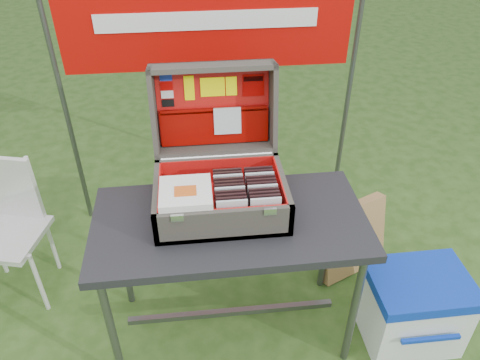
{
  "coord_description": "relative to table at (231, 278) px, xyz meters",
  "views": [
    {
      "loc": [
        -0.1,
        -1.45,
        2.08
      ],
      "look_at": [
        0.07,
        0.1,
        0.94
      ],
      "focal_mm": 35.0,
      "sensor_mm": 36.0,
      "label": 1
    }
  ],
  "objects": [
    {
      "name": "ground",
      "position": [
        -0.02,
        -0.09,
        -0.37
      ],
      "size": [
        80.0,
        80.0,
        0.0
      ],
      "primitive_type": "plane",
      "color": "#274714",
      "rests_on": "ground"
    },
    {
      "name": "table",
      "position": [
        0.0,
        0.0,
        0.0
      ],
      "size": [
        1.2,
        0.61,
        0.75
      ],
      "primitive_type": null,
      "rotation": [
        0.0,
        0.0,
        0.01
      ],
      "color": "black",
      "rests_on": "ground"
    },
    {
      "name": "table_top",
      "position": [
        0.0,
        0.0,
        0.35
      ],
      "size": [
        1.2,
        0.61,
        0.04
      ],
      "primitive_type": "cube",
      "rotation": [
        0.0,
        0.0,
        0.01
      ],
      "color": "black",
      "rests_on": "ground"
    },
    {
      "name": "table_leg_fl",
      "position": [
        -0.54,
        -0.24,
        -0.02
      ],
      "size": [
        0.04,
        0.04,
        0.71
      ],
      "primitive_type": "cylinder",
      "color": "#59595B",
      "rests_on": "ground"
    },
    {
      "name": "table_leg_fr",
      "position": [
        0.54,
        -0.24,
        -0.02
      ],
      "size": [
        0.04,
        0.04,
        0.71
      ],
      "primitive_type": "cylinder",
      "color": "#59595B",
      "rests_on": "ground"
    },
    {
      "name": "table_leg_bl",
      "position": [
        -0.54,
        0.24,
        -0.02
      ],
      "size": [
        0.04,
        0.04,
        0.71
      ],
      "primitive_type": "cylinder",
      "color": "#59595B",
      "rests_on": "ground"
    },
    {
      "name": "table_leg_br",
      "position": [
        0.54,
        0.24,
        -0.02
      ],
      "size": [
        0.04,
        0.04,
        0.71
      ],
      "primitive_type": "cylinder",
      "color": "#59595B",
      "rests_on": "ground"
    },
    {
      "name": "table_brace",
      "position": [
        0.0,
        0.0,
        -0.25
      ],
      "size": [
        1.05,
        0.03,
        0.03
      ],
      "primitive_type": "cube",
      "color": "#59595B",
      "rests_on": "ground"
    },
    {
      "name": "suitcase",
      "position": [
        -0.03,
        0.13,
        0.64
      ],
      "size": [
        0.57,
        0.57,
        0.54
      ],
      "primitive_type": null,
      "color": "#464139",
      "rests_on": "table"
    },
    {
      "name": "suitcase_base_bottom",
      "position": [
        -0.03,
        0.07,
        0.38
      ],
      "size": [
        0.57,
        0.41,
        0.02
      ],
      "primitive_type": "cube",
      "color": "#464139",
      "rests_on": "table_top"
    },
    {
      "name": "suitcase_base_wall_front",
      "position": [
        -0.03,
        -0.13,
        0.45
      ],
      "size": [
        0.57,
        0.02,
        0.15
      ],
      "primitive_type": "cube",
      "color": "#464139",
      "rests_on": "table_top"
    },
    {
      "name": "suitcase_base_wall_back",
      "position": [
        -0.03,
        0.26,
        0.45
      ],
      "size": [
        0.57,
        0.02,
        0.15
      ],
      "primitive_type": "cube",
      "color": "#464139",
      "rests_on": "table_top"
    },
    {
      "name": "suitcase_base_wall_left",
      "position": [
        -0.31,
        0.07,
        0.45
      ],
      "size": [
        0.02,
        0.41,
        0.15
      ],
      "primitive_type": "cube",
      "color": "#464139",
      "rests_on": "table_top"
    },
    {
      "name": "suitcase_base_wall_right",
      "position": [
        0.24,
        0.07,
        0.45
      ],
      "size": [
        0.02,
        0.41,
        0.15
      ],
      "primitive_type": "cube",
      "color": "#464139",
      "rests_on": "table_top"
    },
    {
      "name": "suitcase_liner_floor",
      "position": [
        -0.03,
        0.07,
        0.4
      ],
      "size": [
        0.52,
        0.36,
        0.01
      ],
      "primitive_type": "cube",
      "color": "red",
      "rests_on": "suitcase_base_bottom"
    },
    {
      "name": "suitcase_latch_left",
      "position": [
        -0.22,
        -0.14,
        0.52
      ],
      "size": [
        0.05,
        0.01,
        0.03
      ],
      "primitive_type": "cube",
      "color": "silver",
      "rests_on": "suitcase_base_wall_front"
    },
    {
      "name": "suitcase_latch_right",
      "position": [
        0.15,
        -0.14,
        0.52
      ],
      "size": [
        0.05,
        0.01,
        0.03
      ],
      "primitive_type": "cube",
      "color": "silver",
      "rests_on": "suitcase_base_wall_front"
    },
    {
      "name": "suitcase_hinge",
      "position": [
        -0.03,
        0.27,
        0.53
      ],
      "size": [
        0.51,
        0.02,
        0.02
      ],
      "primitive_type": "cylinder",
      "rotation": [
        0.0,
        1.57,
        0.0
      ],
      "color": "silver",
      "rests_on": "suitcase_base_wall_back"
    },
    {
      "name": "suitcase_lid_back",
      "position": [
        -0.03,
        0.45,
        0.7
      ],
      "size": [
        0.57,
        0.1,
        0.4
      ],
      "primitive_type": "cube",
      "rotation": [
        -1.76,
        0.0,
        0.0
      ],
      "color": "#464139",
      "rests_on": "suitcase_base_wall_back"
    },
    {
      "name": "suitcase_lid_rim_far",
      "position": [
        -0.03,
        0.42,
        0.9
      ],
      "size": [
        0.57,
        0.15,
        0.05
      ],
      "primitive_type": "cube",
      "rotation": [
        -1.76,
        0.0,
        0.0
      ],
      "color": "#464139",
      "rests_on": "suitcase_lid_back"
    },
    {
      "name": "suitcase_lid_rim_near",
      "position": [
        -0.03,
        0.35,
        0.52
      ],
      "size": [
        0.57,
        0.15,
        0.05
      ],
      "primitive_type": "cube",
      "rotation": [
        -1.76,
        0.0,
        0.0
      ],
      "color": "#464139",
      "rests_on": "suitcase_lid_back"
    },
    {
      "name": "suitcase_lid_rim_left",
      "position": [
        -0.31,
        0.38,
        0.71
      ],
      "size": [
        0.02,
        0.23,
        0.43
      ],
      "primitive_type": "cube",
      "rotation": [
        -1.76,
        0.0,
        0.0
      ],
      "color": "#464139",
      "rests_on": "suitcase_lid_back"
    },
    {
      "name": "suitcase_lid_rim_right",
      "position": [
        0.24,
        0.38,
        0.71
      ],
      "size": [
        0.02,
        0.23,
        0.43
      ],
      "primitive_type": "cube",
      "rotation": [
        -1.76,
        0.0,
        0.0
      ],
      "color": "#464139",
      "rests_on": "suitcase_lid_back"
    },
    {
      "name": "suitcase_lid_liner",
      "position": [
        -0.03,
        0.43,
        0.7
      ],
      "size": [
        0.52,
        0.07,
        0.35
      ],
      "primitive_type": "cube",
      "rotation": [
        -1.76,
        0.0,
        0.0
      ],
      "color": "red",
      "rests_on": "suitcase_lid_back"
    },
    {
      "name": "suitcase_liner_wall_front",
      "position": [
        -0.03,
        -0.11,
        0.46
      ],
      "size": [
        0.52,
        0.01,
        0.13
      ],
      "primitive_type": "cube",
      "color": "red",
      "rests_on": "suitcase_base_bottom"
    },
    {
      "name": "suitcase_liner_wall_back",
      "position": [
        -0.03,
        0.24,
        0.46
      ],
      "size": [
        0.52,
        0.01,
        0.13
      ],
      "primitive_type": "cube",
      "color": "red",
      "rests_on": "suitcase_base_bottom"
    },
    {
      "name": "suitcase_liner_wall_left",
      "position": [
        -0.29,
        0.07,
        0.46
      ],
      "size": [
        0.01,
        0.36,
        0.13
      ],
      "primitive_type": "cube",
      "color": "red",
      "rests_on": "suitcase_base_bottom"
    },
    {
      "name": "suitcase_liner_wall_right",
      "position": [
        0.23,
        0.07,
        0.46
      ],
      "size": [
        0.01,
        0.36,
        0.13
      ],
      "primitive_type": "cube",
      "color": "red",
      "rests_on": "suitcase_base_bottom"
    },
    {
      "name": "suitcase_lid_pocket",
      "position": [
        -0.03,
        0.4,
        0.61
      ],
      "size": [
        0.5,
        0.06,
        0.17
      ],
      "primitive_type": "cube",
      "rotation": [
        -1.76,
        0.0,
        0.0
      ],
      "color": "#7E0501",
      "rests_on": "suitcase_lid_liner"
    },
    {
      "name": "suitcase_pocket_edge",
      "position": [
        -0.03,
        0.41,
        0.69
      ],
      "size": [
        0.49,
        0.02,
        0.02
      ],
      "primitive_type": "cube",
      "rotation": [
        -1.76,
        0.0,
        0.0
      ],
      "color": "#7E0501",
      "rests_on": "suitcase_lid_pocket"
    },
    {
      "name": "suitcase_pocket_cd",
      "position": [
        0.03,
        0.38,
        0.65
      ],
      "size": [
        0.13,
        0.03,
        0.13
      ],
      "primitive_type": "cube",
      "rotation": [
        -1.76,
        0.0,
        0.0
      ],
      "color": "silver",
      "rests_on": "suitcase_lid_pocket"
    },
    {
      "name": "lid_sticker_cc_a",
      "position": [
        -0.24,
        0.45,
        0.85
      ],
      "size": [
        0.06,
        0.01,
        0.03
      ],
      "primitive_type": "cube",
      "rotation": [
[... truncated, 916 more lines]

